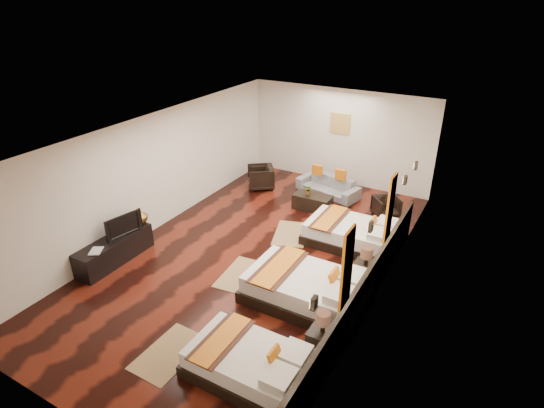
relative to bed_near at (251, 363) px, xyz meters
The scene contains 30 objects.
floor 3.38m from the bed_near, 120.18° to the left, with size 5.50×9.50×0.01m, color black.
ceiling 4.23m from the bed_near, 120.18° to the left, with size 5.50×9.50×0.01m, color white.
back_wall 7.93m from the bed_near, 102.47° to the left, with size 5.50×0.01×2.80m, color silver.
left_wall 5.44m from the bed_near, 146.76° to the left, with size 0.01×9.50×2.80m, color silver.
right_wall 3.31m from the bed_near, 70.07° to the left, with size 0.01×9.50×2.80m, color silver.
headboard_panel 2.35m from the bed_near, 64.31° to the left, with size 0.08×6.60×0.90m, color black.
bed_near is the anchor object (origin of this frame).
bed_mid 2.02m from the bed_near, 89.86° to the left, with size 2.28×1.43×0.87m.
bed_far 4.41m from the bed_near, 89.97° to the left, with size 2.07×1.30×0.79m.
nightstand_a 1.21m from the bed_near, 51.57° to the left, with size 0.42×0.42×0.82m.
nightstand_b 3.12m from the bed_near, 76.06° to the left, with size 0.44×0.44×0.88m.
jute_mat_near 1.43m from the bed_near, 168.87° to the right, with size 0.75×1.20×0.01m, color #94744B.
jute_mat_mid 2.63m from the bed_near, 125.99° to the left, with size 0.75×1.20×0.01m, color #94744B.
jute_mat_far 4.37m from the bed_near, 109.18° to the left, with size 0.75×1.20×0.01m, color #94744B.
tv_console 4.37m from the bed_near, 163.63° to the left, with size 0.50×1.80×0.55m, color black.
tv 4.44m from the bed_near, 160.21° to the left, with size 0.85×0.11×0.49m, color black.
book 4.26m from the bed_near, behind, with size 0.23×0.31×0.03m, color black.
figurine 4.70m from the bed_near, 153.90° to the left, with size 0.35×0.35×0.36m, color brown.
sofa 6.82m from the bed_near, 103.12° to the left, with size 1.81×0.71×0.53m, color slate.
armchair_left 7.01m from the bed_near, 119.48° to the left, with size 0.71×0.73×0.67m, color black.
armchair_right 6.13m from the bed_near, 87.41° to the left, with size 0.59×0.61×0.55m, color black.
coffee_table 5.80m from the bed_near, 105.48° to the left, with size 1.00×0.50×0.40m, color black.
table_plant 5.84m from the bed_near, 106.65° to the left, with size 0.24×0.21×0.27m, color #295B1E.
orange_panel_a 2.05m from the bed_near, 44.33° to the left, with size 0.04×0.40×1.30m, color #D86014.
orange_panel_b 3.68m from the bed_near, 72.12° to the left, with size 0.04×0.40×1.30m, color #D86014.
sconce_near 1.90m from the bed_near, ahead, with size 0.07×0.12×0.18m.
sconce_mid 2.84m from the bed_near, 64.43° to the left, with size 0.07×0.12×0.18m.
sconce_far 4.71m from the bed_near, 76.81° to the left, with size 0.07×0.12×0.18m.
sconce_lounge 5.55m from the bed_near, 79.02° to the left, with size 0.07×0.12×0.18m.
gold_artwork 7.98m from the bed_near, 102.50° to the left, with size 0.60×0.04×0.60m, color #AD873F.
Camera 1 is at (4.38, -7.01, 5.34)m, focal length 29.13 mm.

